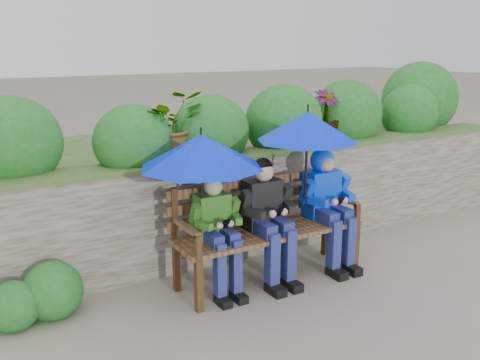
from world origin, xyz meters
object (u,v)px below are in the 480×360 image
park_bench (265,222)px  boy_right (327,198)px  boy_left (217,227)px  umbrella_right (307,126)px  umbrella_left (201,151)px  boy_middle (268,214)px

park_bench → boy_right: bearing=-6.0°
boy_left → umbrella_right: 1.19m
park_bench → umbrella_left: size_ratio=1.69×
boy_right → umbrella_left: 1.40m
umbrella_left → umbrella_right: size_ratio=1.13×
boy_left → umbrella_right: umbrella_right is taller
boy_left → boy_right: size_ratio=0.91×
boy_right → umbrella_left: umbrella_left is taller
boy_left → boy_right: 1.17m
boy_left → umbrella_right: size_ratio=1.13×
boy_middle → boy_left: bearing=179.0°
boy_middle → umbrella_left: umbrella_left is taller
park_bench → umbrella_right: bearing=-11.4°
umbrella_left → umbrella_right: umbrella_right is taller
boy_left → umbrella_left: umbrella_left is taller
umbrella_left → umbrella_right: (1.01, -0.05, 0.13)m
park_bench → boy_left: boy_left is taller
boy_right → park_bench: bearing=174.0°
park_bench → boy_left: 0.53m
park_bench → boy_right: size_ratio=1.54×
boy_left → boy_middle: size_ratio=0.92×
umbrella_left → umbrella_right: 1.02m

